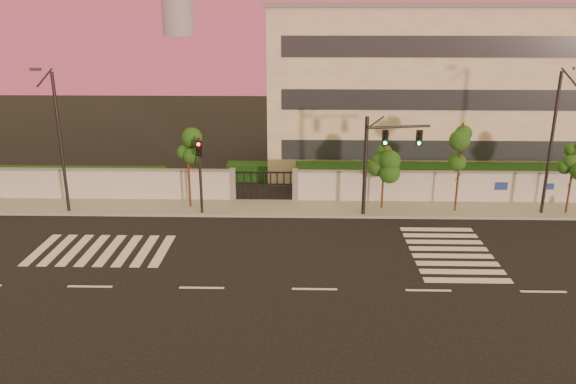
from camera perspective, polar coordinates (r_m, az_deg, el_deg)
ground at (r=25.13m, az=2.71°, el=-9.84°), size 120.00×120.00×0.00m
sidewalk at (r=34.75m, az=2.35°, el=-1.68°), size 60.00×3.00×0.15m
perimeter_wall at (r=35.86m, az=2.50°, el=0.62°), size 60.00×0.36×2.20m
hedge_row at (r=38.59m, az=4.00°, el=1.45°), size 41.00×4.25×1.80m
institutional_building at (r=45.62m, az=13.80°, el=10.37°), size 24.40×12.40×12.25m
road_markings at (r=28.52m, az=-0.64°, el=-6.29°), size 57.00×7.62×0.02m
street_tree_c at (r=34.39m, az=-10.13°, el=4.21°), size 1.62×1.29×5.08m
street_tree_d at (r=34.36m, az=9.76°, el=3.07°), size 1.58×1.26×4.16m
street_tree_e at (r=34.56m, az=17.18°, el=4.34°), size 1.55×1.24×5.55m
street_tree_f at (r=36.93m, az=27.05°, el=2.71°), size 1.57×1.25×4.44m
traffic_signal_main at (r=32.94m, az=9.21°, el=3.78°), size 3.79×0.80×6.01m
traffic_signal_secondary at (r=33.37m, az=-8.95°, el=2.56°), size 0.37×0.35×4.73m
streetlight_west at (r=35.30m, az=-22.30°, el=5.25°), size 0.53×2.13×8.86m
streetlight_east at (r=35.76m, az=25.37°, el=5.07°), size 0.53×2.15×8.93m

